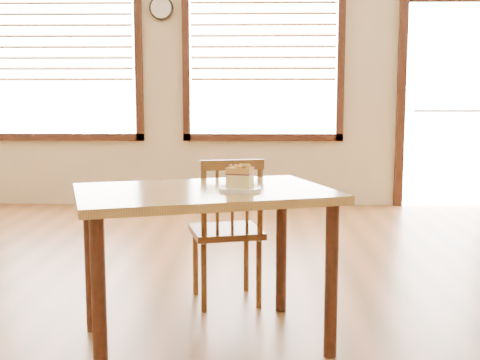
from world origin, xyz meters
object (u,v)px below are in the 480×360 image
object	(u,v)px
cafe_chair_main	(227,230)
plate	(240,189)
cake_slice	(240,176)
wall_clock	(161,8)
cafe_table_main	(204,211)

from	to	relation	value
cafe_chair_main	plate	bearing A→B (deg)	83.79
cafe_chair_main	cake_slice	distance (m)	0.74
wall_clock	plate	size ratio (longest dim) A/B	1.32
cafe_chair_main	cake_slice	bearing A→B (deg)	83.73
wall_clock	cafe_table_main	size ratio (longest dim) A/B	0.19
cafe_table_main	cake_slice	world-z (taller)	cake_slice
wall_clock	cake_slice	xyz separation A→B (m)	(0.93, -3.90, -1.33)
cafe_table_main	plate	bearing A→B (deg)	-34.07
wall_clock	cafe_chair_main	distance (m)	3.79
cafe_table_main	plate	xyz separation A→B (m)	(0.17, -0.05, 0.11)
plate	wall_clock	bearing A→B (deg)	103.47
cafe_chair_main	plate	distance (m)	0.71
plate	cake_slice	bearing A→B (deg)	153.38
cafe_chair_main	plate	xyz separation A→B (m)	(0.09, -0.63, 0.33)
cake_slice	cafe_table_main	bearing A→B (deg)	178.85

